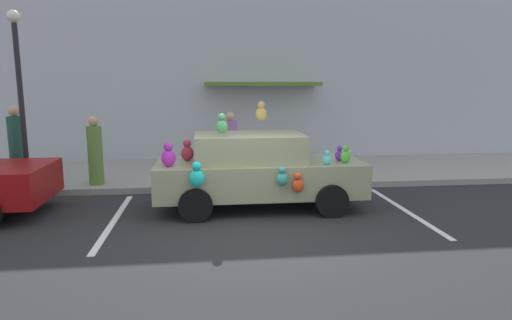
% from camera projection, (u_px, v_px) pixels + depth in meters
% --- Properties ---
extents(ground_plane, '(60.00, 60.00, 0.00)m').
position_uv_depth(ground_plane, '(250.00, 233.00, 7.59)').
color(ground_plane, '#262628').
extents(sidewalk, '(24.00, 4.00, 0.15)m').
position_uv_depth(sidewalk, '(232.00, 172.00, 12.47)').
color(sidewalk, gray).
rests_on(sidewalk, ground).
extents(storefront_building, '(24.00, 1.25, 6.40)m').
position_uv_depth(storefront_building, '(227.00, 64.00, 14.05)').
color(storefront_building, '#B2B7C1').
rests_on(storefront_building, ground).
extents(parking_stripe_front, '(0.12, 3.60, 0.01)m').
position_uv_depth(parking_stripe_front, '(405.00, 210.00, 8.95)').
color(parking_stripe_front, silver).
rests_on(parking_stripe_front, ground).
extents(parking_stripe_rear, '(0.12, 3.60, 0.01)m').
position_uv_depth(parking_stripe_rear, '(114.00, 220.00, 8.29)').
color(parking_stripe_rear, silver).
rests_on(parking_stripe_rear, ground).
extents(plush_covered_car, '(4.20, 1.99, 2.18)m').
position_uv_depth(plush_covered_car, '(256.00, 170.00, 9.01)').
color(plush_covered_car, gray).
rests_on(plush_covered_car, ground).
extents(teddy_bear_on_sidewalk, '(0.37, 0.31, 0.71)m').
position_uv_depth(teddy_bear_on_sidewalk, '(345.00, 165.00, 11.39)').
color(teddy_bear_on_sidewalk, beige).
rests_on(teddy_bear_on_sidewalk, sidewalk).
extents(street_lamp_post, '(0.28, 0.28, 4.02)m').
position_uv_depth(street_lamp_post, '(19.00, 81.00, 10.01)').
color(street_lamp_post, black).
rests_on(street_lamp_post, sidewalk).
extents(pedestrian_near_shopfront, '(0.35, 0.35, 1.89)m').
position_uv_depth(pedestrian_near_shopfront, '(17.00, 147.00, 10.58)').
color(pedestrian_near_shopfront, '#265549').
rests_on(pedestrian_near_shopfront, sidewalk).
extents(pedestrian_walking_past, '(0.35, 0.35, 1.65)m').
position_uv_depth(pedestrian_walking_past, '(95.00, 153.00, 10.48)').
color(pedestrian_walking_past, '#5B8139').
rests_on(pedestrian_walking_past, sidewalk).
extents(pedestrian_by_lamp, '(0.38, 0.38, 1.65)m').
position_uv_depth(pedestrian_by_lamp, '(231.00, 145.00, 11.93)').
color(pedestrian_by_lamp, '#A96AB0').
rests_on(pedestrian_by_lamp, sidewalk).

